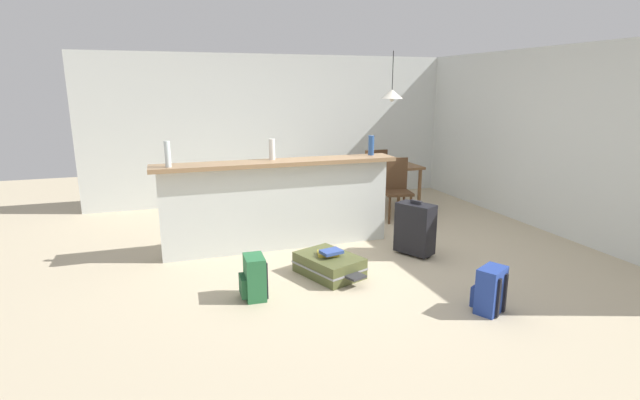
{
  "coord_description": "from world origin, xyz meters",
  "views": [
    {
      "loc": [
        -2.0,
        -5.02,
        1.98
      ],
      "look_at": [
        -0.22,
        0.3,
        0.62
      ],
      "focal_mm": 26.43,
      "sensor_mm": 36.0,
      "label": 1
    }
  ],
  "objects_px": {
    "bottle_white": "(272,149)",
    "suitcase_upright_black": "(415,228)",
    "dining_chair_near_partition": "(396,186)",
    "backpack_green": "(254,278)",
    "bottle_blue": "(371,145)",
    "dining_chair_far_side": "(373,173)",
    "book_stack": "(330,253)",
    "backpack_blue": "(490,291)",
    "pendant_lamp": "(392,94)",
    "suitcase_flat_olive": "(329,265)",
    "dining_table": "(383,171)",
    "bottle_clear": "(168,154)"
  },
  "relations": [
    {
      "from": "pendant_lamp",
      "to": "backpack_green",
      "type": "xyz_separation_m",
      "value": [
        -2.7,
        -2.57,
        -1.65
      ]
    },
    {
      "from": "bottle_clear",
      "to": "suitcase_flat_olive",
      "type": "xyz_separation_m",
      "value": [
        1.56,
        -0.95,
        -1.14
      ]
    },
    {
      "from": "dining_table",
      "to": "pendant_lamp",
      "type": "distance_m",
      "value": 1.22
    },
    {
      "from": "bottle_clear",
      "to": "bottle_white",
      "type": "height_order",
      "value": "bottle_clear"
    },
    {
      "from": "dining_chair_far_side",
      "to": "suitcase_flat_olive",
      "type": "xyz_separation_m",
      "value": [
        -1.81,
        -2.82,
        -0.41
      ]
    },
    {
      "from": "backpack_blue",
      "to": "book_stack",
      "type": "bearing_deg",
      "value": 130.85
    },
    {
      "from": "suitcase_flat_olive",
      "to": "pendant_lamp",
      "type": "bearing_deg",
      "value": 51.1
    },
    {
      "from": "dining_chair_near_partition",
      "to": "pendant_lamp",
      "type": "bearing_deg",
      "value": 74.09
    },
    {
      "from": "backpack_blue",
      "to": "suitcase_upright_black",
      "type": "distance_m",
      "value": 1.53
    },
    {
      "from": "book_stack",
      "to": "bottle_clear",
      "type": "bearing_deg",
      "value": 148.37
    },
    {
      "from": "dining_chair_near_partition",
      "to": "book_stack",
      "type": "height_order",
      "value": "dining_chair_near_partition"
    },
    {
      "from": "bottle_white",
      "to": "book_stack",
      "type": "distance_m",
      "value": 1.53
    },
    {
      "from": "bottle_clear",
      "to": "pendant_lamp",
      "type": "distance_m",
      "value": 3.68
    },
    {
      "from": "backpack_green",
      "to": "bottle_white",
      "type": "bearing_deg",
      "value": 69.7
    },
    {
      "from": "dining_table",
      "to": "book_stack",
      "type": "bearing_deg",
      "value": -126.76
    },
    {
      "from": "suitcase_upright_black",
      "to": "book_stack",
      "type": "bearing_deg",
      "value": -166.8
    },
    {
      "from": "book_stack",
      "to": "bottle_white",
      "type": "bearing_deg",
      "value": 107.22
    },
    {
      "from": "dining_chair_far_side",
      "to": "book_stack",
      "type": "bearing_deg",
      "value": -122.59
    },
    {
      "from": "dining_chair_near_partition",
      "to": "backpack_green",
      "type": "xyz_separation_m",
      "value": [
        -2.55,
        -2.04,
        -0.31
      ]
    },
    {
      "from": "book_stack",
      "to": "bottle_blue",
      "type": "bearing_deg",
      "value": 48.92
    },
    {
      "from": "bottle_clear",
      "to": "suitcase_upright_black",
      "type": "bearing_deg",
      "value": -14.0
    },
    {
      "from": "bottle_white",
      "to": "backpack_blue",
      "type": "bearing_deg",
      "value": -58.96
    },
    {
      "from": "pendant_lamp",
      "to": "book_stack",
      "type": "xyz_separation_m",
      "value": [
        -1.83,
        -2.28,
        -1.6
      ]
    },
    {
      "from": "bottle_blue",
      "to": "dining_chair_far_side",
      "type": "relative_size",
      "value": 0.27
    },
    {
      "from": "backpack_blue",
      "to": "book_stack",
      "type": "xyz_separation_m",
      "value": [
        -1.08,
        1.24,
        0.05
      ]
    },
    {
      "from": "pendant_lamp",
      "to": "bottle_white",
      "type": "bearing_deg",
      "value": -152.07
    },
    {
      "from": "backpack_green",
      "to": "suitcase_flat_olive",
      "type": "bearing_deg",
      "value": 19.22
    },
    {
      "from": "backpack_blue",
      "to": "book_stack",
      "type": "distance_m",
      "value": 1.65
    },
    {
      "from": "suitcase_upright_black",
      "to": "bottle_white",
      "type": "bearing_deg",
      "value": 151.05
    },
    {
      "from": "dining_chair_far_side",
      "to": "book_stack",
      "type": "relative_size",
      "value": 3.48
    },
    {
      "from": "bottle_clear",
      "to": "backpack_blue",
      "type": "xyz_separation_m",
      "value": [
        2.63,
        -2.2,
        -1.05
      ]
    },
    {
      "from": "book_stack",
      "to": "suitcase_upright_black",
      "type": "bearing_deg",
      "value": 13.2
    },
    {
      "from": "bottle_clear",
      "to": "dining_chair_far_side",
      "type": "bearing_deg",
      "value": 29.07
    },
    {
      "from": "backpack_blue",
      "to": "suitcase_flat_olive",
      "type": "bearing_deg",
      "value": 130.71
    },
    {
      "from": "bottle_clear",
      "to": "backpack_blue",
      "type": "bearing_deg",
      "value": -39.93
    },
    {
      "from": "bottle_white",
      "to": "suitcase_upright_black",
      "type": "height_order",
      "value": "bottle_white"
    },
    {
      "from": "bottle_white",
      "to": "backpack_green",
      "type": "bearing_deg",
      "value": -110.3
    },
    {
      "from": "suitcase_upright_black",
      "to": "book_stack",
      "type": "relative_size",
      "value": 2.51
    },
    {
      "from": "pendant_lamp",
      "to": "suitcase_flat_olive",
      "type": "bearing_deg",
      "value": -128.9
    },
    {
      "from": "dining_table",
      "to": "dining_chair_near_partition",
      "type": "xyz_separation_m",
      "value": [
        -0.06,
        -0.58,
        -0.13
      ]
    },
    {
      "from": "dining_chair_near_partition",
      "to": "backpack_green",
      "type": "relative_size",
      "value": 2.21
    },
    {
      "from": "dining_chair_far_side",
      "to": "pendant_lamp",
      "type": "xyz_separation_m",
      "value": [
        0.02,
        -0.55,
        1.34
      ]
    },
    {
      "from": "suitcase_flat_olive",
      "to": "backpack_blue",
      "type": "distance_m",
      "value": 1.65
    },
    {
      "from": "bottle_blue",
      "to": "backpack_green",
      "type": "relative_size",
      "value": 0.6
    },
    {
      "from": "dining_chair_near_partition",
      "to": "suitcase_flat_olive",
      "type": "height_order",
      "value": "dining_chair_near_partition"
    },
    {
      "from": "bottle_blue",
      "to": "dining_chair_far_side",
      "type": "distance_m",
      "value": 2.06
    },
    {
      "from": "dining_table",
      "to": "bottle_clear",
      "type": "bearing_deg",
      "value": -157.5
    },
    {
      "from": "dining_chair_near_partition",
      "to": "dining_chair_far_side",
      "type": "bearing_deg",
      "value": 83.17
    },
    {
      "from": "bottle_clear",
      "to": "suitcase_flat_olive",
      "type": "bearing_deg",
      "value": -31.46
    },
    {
      "from": "dining_chair_near_partition",
      "to": "backpack_green",
      "type": "bearing_deg",
      "value": -141.31
    }
  ]
}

